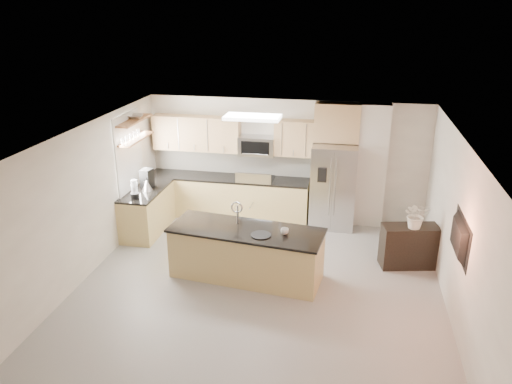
% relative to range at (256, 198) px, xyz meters
% --- Properties ---
extents(floor, '(6.50, 6.50, 0.00)m').
position_rel_range_xyz_m(floor, '(0.60, -2.92, -0.47)').
color(floor, gray).
rests_on(floor, ground).
extents(ceiling, '(6.00, 6.50, 0.02)m').
position_rel_range_xyz_m(ceiling, '(0.60, -2.92, 2.13)').
color(ceiling, white).
rests_on(ceiling, wall_back).
extents(wall_back, '(6.00, 0.02, 2.60)m').
position_rel_range_xyz_m(wall_back, '(0.60, 0.33, 0.83)').
color(wall_back, silver).
rests_on(wall_back, floor).
extents(wall_front, '(6.00, 0.02, 2.60)m').
position_rel_range_xyz_m(wall_front, '(0.60, -6.17, 0.83)').
color(wall_front, silver).
rests_on(wall_front, floor).
extents(wall_left, '(0.02, 6.50, 2.60)m').
position_rel_range_xyz_m(wall_left, '(-2.40, -2.92, 0.83)').
color(wall_left, silver).
rests_on(wall_left, floor).
extents(wall_right, '(0.02, 6.50, 2.60)m').
position_rel_range_xyz_m(wall_right, '(3.60, -2.92, 0.83)').
color(wall_right, silver).
rests_on(wall_right, floor).
extents(back_counter, '(3.55, 0.66, 1.44)m').
position_rel_range_xyz_m(back_counter, '(-0.63, 0.01, -0.00)').
color(back_counter, tan).
rests_on(back_counter, floor).
extents(left_counter, '(0.66, 1.50, 0.92)m').
position_rel_range_xyz_m(left_counter, '(-2.07, -1.07, -0.01)').
color(left_counter, tan).
rests_on(left_counter, floor).
extents(range, '(0.76, 0.64, 1.14)m').
position_rel_range_xyz_m(range, '(0.00, 0.00, 0.00)').
color(range, black).
rests_on(range, floor).
extents(upper_cabinets, '(3.50, 0.33, 0.75)m').
position_rel_range_xyz_m(upper_cabinets, '(-0.70, 0.16, 1.35)').
color(upper_cabinets, tan).
rests_on(upper_cabinets, wall_back).
extents(microwave, '(0.76, 0.40, 0.40)m').
position_rel_range_xyz_m(microwave, '(0.00, 0.12, 1.16)').
color(microwave, '#A6A6A8').
rests_on(microwave, upper_cabinets).
extents(refrigerator, '(0.92, 0.78, 1.78)m').
position_rel_range_xyz_m(refrigerator, '(1.66, -0.05, 0.42)').
color(refrigerator, '#A6A6A8').
rests_on(refrigerator, floor).
extents(partition_column, '(0.60, 0.30, 2.60)m').
position_rel_range_xyz_m(partition_column, '(2.42, 0.18, 0.83)').
color(partition_column, beige).
rests_on(partition_column, floor).
extents(window, '(0.04, 1.15, 1.65)m').
position_rel_range_xyz_m(window, '(-2.38, -1.07, 1.18)').
color(window, white).
rests_on(window, wall_left).
extents(shelf_lower, '(0.30, 1.20, 0.04)m').
position_rel_range_xyz_m(shelf_lower, '(-2.25, -0.97, 1.48)').
color(shelf_lower, '#8F6039').
rests_on(shelf_lower, wall_left).
extents(shelf_upper, '(0.30, 1.20, 0.04)m').
position_rel_range_xyz_m(shelf_upper, '(-2.25, -0.97, 1.85)').
color(shelf_upper, '#8F6039').
rests_on(shelf_upper, wall_left).
extents(ceiling_fixture, '(1.00, 0.50, 0.06)m').
position_rel_range_xyz_m(ceiling_fixture, '(0.20, -1.32, 2.09)').
color(ceiling_fixture, white).
rests_on(ceiling_fixture, ceiling).
extents(island, '(2.71, 1.25, 1.33)m').
position_rel_range_xyz_m(island, '(0.32, -2.50, -0.02)').
color(island, tan).
rests_on(island, floor).
extents(credenza, '(1.05, 0.61, 0.79)m').
position_rel_range_xyz_m(credenza, '(3.11, -1.57, -0.08)').
color(credenza, black).
rests_on(credenza, floor).
extents(cup, '(0.16, 0.16, 0.10)m').
position_rel_range_xyz_m(cup, '(0.99, -2.56, 0.48)').
color(cup, silver).
rests_on(cup, island).
extents(platter, '(0.40, 0.40, 0.02)m').
position_rel_range_xyz_m(platter, '(0.61, -2.69, 0.44)').
color(platter, black).
rests_on(platter, island).
extents(blender, '(0.17, 0.17, 0.38)m').
position_rel_range_xyz_m(blender, '(-2.07, -1.58, 0.61)').
color(blender, black).
rests_on(blender, left_counter).
extents(kettle, '(0.21, 0.21, 0.27)m').
position_rel_range_xyz_m(kettle, '(-2.02, -1.11, 0.57)').
color(kettle, '#A6A6A8').
rests_on(kettle, left_counter).
extents(coffee_maker, '(0.24, 0.28, 0.38)m').
position_rel_range_xyz_m(coffee_maker, '(-2.10, -0.92, 0.63)').
color(coffee_maker, black).
rests_on(coffee_maker, left_counter).
extents(bowl, '(0.53, 0.53, 0.10)m').
position_rel_range_xyz_m(bowl, '(-2.25, -0.88, 1.91)').
color(bowl, '#A6A6A8').
rests_on(bowl, shelf_upper).
extents(flower_vase, '(0.73, 0.66, 0.73)m').
position_rel_range_xyz_m(flower_vase, '(3.16, -1.63, 0.68)').
color(flower_vase, silver).
rests_on(flower_vase, credenza).
extents(television, '(0.14, 1.08, 0.62)m').
position_rel_range_xyz_m(television, '(3.51, -3.12, 0.88)').
color(television, black).
rests_on(television, wall_right).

